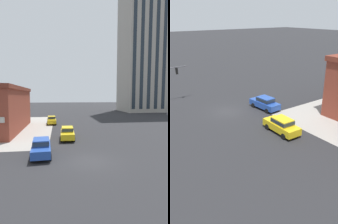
# 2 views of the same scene
# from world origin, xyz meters

# --- Properties ---
(ground_plane) EXTENTS (320.00, 320.00, 0.00)m
(ground_plane) POSITION_xyz_m (0.00, 0.00, 0.00)
(ground_plane) COLOR #262628
(car_main_northbound_far) EXTENTS (1.99, 4.45, 1.68)m
(car_main_northbound_far) POSITION_xyz_m (-1.66, 8.72, 0.92)
(car_main_northbound_far) COLOR gold
(car_main_northbound_far) RESTS_ON ground
(car_main_southbound_near) EXTENTS (2.07, 4.49, 1.68)m
(car_main_southbound_near) POSITION_xyz_m (-4.27, 22.66, 0.92)
(car_main_southbound_near) COLOR gold
(car_main_southbound_near) RESTS_ON ground
(car_cross_eastbound) EXTENTS (2.10, 4.50, 1.68)m
(car_cross_eastbound) POSITION_xyz_m (-4.54, 2.19, 0.92)
(car_cross_eastbound) COLOR #23479E
(car_cross_eastbound) RESTS_ON ground
(residential_tower_skyline_right) EXTENTS (19.70, 14.74, 70.90)m
(residential_tower_skyline_right) POSITION_xyz_m (31.42, 51.30, 35.47)
(residential_tower_skyline_right) COLOR #9E998E
(residential_tower_skyline_right) RESTS_ON ground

